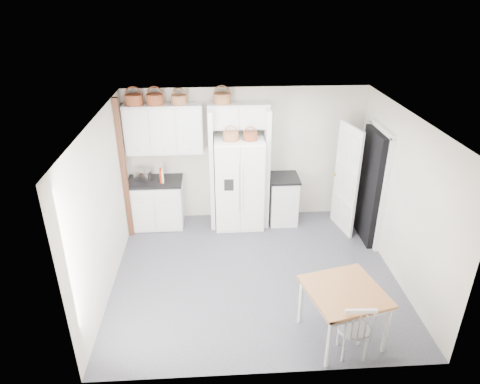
{
  "coord_description": "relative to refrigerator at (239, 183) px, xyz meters",
  "views": [
    {
      "loc": [
        -0.59,
        -5.67,
        4.27
      ],
      "look_at": [
        -0.21,
        0.4,
        1.29
      ],
      "focal_mm": 32.0,
      "sensor_mm": 36.0,
      "label": 1
    }
  ],
  "objects": [
    {
      "name": "trim_post",
      "position": [
        -2.05,
        -0.29,
        0.42
      ],
      "size": [
        0.09,
        0.09,
        2.6
      ],
      "primitive_type": "cube",
      "color": "#46301B",
      "rests_on": "floor"
    },
    {
      "name": "basket_fridge_b",
      "position": [
        0.19,
        -0.1,
        0.94
      ],
      "size": [
        0.25,
        0.25,
        0.14
      ],
      "primitive_type": "cylinder",
      "color": "brown",
      "rests_on": "refrigerator"
    },
    {
      "name": "cookbook_cream",
      "position": [
        -1.42,
        -0.02,
        0.19
      ],
      "size": [
        0.05,
        0.16,
        0.24
      ],
      "primitive_type": "cube",
      "rotation": [
        0.0,
        0.0,
        0.07
      ],
      "color": "beige",
      "rests_on": "counter_left"
    },
    {
      "name": "wall_right",
      "position": [
        2.4,
        -1.64,
        0.42
      ],
      "size": [
        0.0,
        4.0,
        4.0
      ],
      "primitive_type": "plane",
      "rotation": [
        1.57,
        0.0,
        -1.57
      ],
      "color": "#BAB1A7",
      "rests_on": "floor"
    },
    {
      "name": "basket_bridge_a",
      "position": [
        -0.29,
        0.19,
        1.56
      ],
      "size": [
        0.32,
        0.32,
        0.18
      ],
      "primitive_type": "cylinder",
      "color": "brown",
      "rests_on": "bridge_cabinet"
    },
    {
      "name": "wall_back",
      "position": [
        0.15,
        0.36,
        0.42
      ],
      "size": [
        4.5,
        0.0,
        4.5
      ],
      "primitive_type": "plane",
      "rotation": [
        1.57,
        0.0,
        0.0
      ],
      "color": "#BAB1A7",
      "rests_on": "floor"
    },
    {
      "name": "refrigerator",
      "position": [
        0.0,
        0.0,
        0.0
      ],
      "size": [
        0.91,
        0.73,
        1.75
      ],
      "primitive_type": "cube",
      "color": "white",
      "rests_on": "floor"
    },
    {
      "name": "dining_table",
      "position": [
        1.16,
        -3.09,
        -0.49
      ],
      "size": [
        1.12,
        1.12,
        0.77
      ],
      "primitive_type": "cube",
      "rotation": [
        0.0,
        0.0,
        0.24
      ],
      "color": "brown",
      "rests_on": "floor"
    },
    {
      "name": "basket_fridge_a",
      "position": [
        -0.15,
        -0.1,
        0.95
      ],
      "size": [
        0.28,
        0.28,
        0.15
      ],
      "primitive_type": "cylinder",
      "color": "brown",
      "rests_on": "refrigerator"
    },
    {
      "name": "fridge_panel_left",
      "position": [
        -0.51,
        0.06,
        0.27
      ],
      "size": [
        0.08,
        0.6,
        2.3
      ],
      "primitive_type": "cube",
      "color": "white",
      "rests_on": "floor"
    },
    {
      "name": "door_slab",
      "position": [
        1.95,
        -0.31,
        0.15
      ],
      "size": [
        0.21,
        0.79,
        2.05
      ],
      "primitive_type": "cube",
      "rotation": [
        0.0,
        0.0,
        -1.36
      ],
      "color": "white",
      "rests_on": "floor"
    },
    {
      "name": "counter_right",
      "position": [
        0.86,
        0.06,
        0.06
      ],
      "size": [
        0.56,
        0.66,
        0.04
      ],
      "primitive_type": "cube",
      "color": "black",
      "rests_on": "base_cab_right"
    },
    {
      "name": "floor",
      "position": [
        0.15,
        -1.64,
        -0.88
      ],
      "size": [
        4.5,
        4.5,
        0.0
      ],
      "primitive_type": "plane",
      "color": "#39383F",
      "rests_on": "ground"
    },
    {
      "name": "wall_left",
      "position": [
        -2.1,
        -1.64,
        0.42
      ],
      "size": [
        0.0,
        4.0,
        4.0
      ],
      "primitive_type": "plane",
      "rotation": [
        1.57,
        0.0,
        1.57
      ],
      "color": "#BAB1A7",
      "rests_on": "floor"
    },
    {
      "name": "fridge_panel_right",
      "position": [
        0.51,
        0.06,
        0.27
      ],
      "size": [
        0.08,
        0.6,
        2.3
      ],
      "primitive_type": "cube",
      "color": "white",
      "rests_on": "floor"
    },
    {
      "name": "ceiling",
      "position": [
        0.15,
        -1.64,
        1.72
      ],
      "size": [
        4.5,
        4.5,
        0.0
      ],
      "primitive_type": "plane",
      "color": "white",
      "rests_on": "wall_back"
    },
    {
      "name": "toaster",
      "position": [
        -1.79,
        0.04,
        0.17
      ],
      "size": [
        0.33,
        0.25,
        0.2
      ],
      "primitive_type": "cube",
      "rotation": [
        0.0,
        0.0,
        -0.34
      ],
      "color": "silver",
      "rests_on": "counter_left"
    },
    {
      "name": "base_cab_right",
      "position": [
        0.86,
        0.06,
        -0.42
      ],
      "size": [
        0.52,
        0.62,
        0.91
      ],
      "primitive_type": "cube",
      "color": "white",
      "rests_on": "floor"
    },
    {
      "name": "counter_left",
      "position": [
        -1.59,
        0.06,
        0.05
      ],
      "size": [
        1.02,
        0.66,
        0.04
      ],
      "primitive_type": "cube",
      "color": "black",
      "rests_on": "base_cab_left"
    },
    {
      "name": "windsor_chair",
      "position": [
        1.22,
        -3.39,
        -0.47
      ],
      "size": [
        0.41,
        0.38,
        0.8
      ],
      "primitive_type": "cube",
      "rotation": [
        0.0,
        0.0,
        -0.05
      ],
      "color": "white",
      "rests_on": "floor"
    },
    {
      "name": "bridge_cabinet",
      "position": [
        0.0,
        0.19,
        1.25
      ],
      "size": [
        1.12,
        0.34,
        0.45
      ],
      "primitive_type": "cube",
      "color": "white",
      "rests_on": "wall_back"
    },
    {
      "name": "cookbook_red",
      "position": [
        -1.45,
        -0.02,
        0.2
      ],
      "size": [
        0.05,
        0.17,
        0.25
      ],
      "primitive_type": "cube",
      "rotation": [
        0.0,
        0.0,
        0.09
      ],
      "color": "#A92309",
      "rests_on": "counter_left"
    },
    {
      "name": "basket_upper_c",
      "position": [
        -1.04,
        0.19,
        1.55
      ],
      "size": [
        0.28,
        0.28,
        0.16
      ],
      "primitive_type": "cylinder",
      "color": "brown",
      "rests_on": "upper_cabinet"
    },
    {
      "name": "basket_upper_a",
      "position": [
        -1.83,
        0.19,
        1.56
      ],
      "size": [
        0.31,
        0.31,
        0.18
      ],
      "primitive_type": "cylinder",
      "color": "brown",
      "rests_on": "upper_cabinet"
    },
    {
      "name": "base_cab_left",
      "position": [
        -1.59,
        0.06,
        -0.42
      ],
      "size": [
        0.98,
        0.62,
        0.91
      ],
      "primitive_type": "cube",
      "color": "white",
      "rests_on": "floor"
    },
    {
      "name": "upper_cabinet",
      "position": [
        -1.35,
        0.19,
        1.02
      ],
      "size": [
        1.4,
        0.34,
        0.9
      ],
      "primitive_type": "cube",
      "color": "white",
      "rests_on": "wall_back"
    },
    {
      "name": "basket_upper_b",
      "position": [
        -1.47,
        0.19,
        1.56
      ],
      "size": [
        0.31,
        0.31,
        0.18
      ],
      "primitive_type": "cylinder",
      "color": "brown",
      "rests_on": "upper_cabinet"
    },
    {
      "name": "doorway_void",
      "position": [
        2.31,
        -0.64,
        0.15
      ],
      "size": [
        0.18,
        0.85,
        2.05
      ],
      "primitive_type": "cube",
      "color": "black",
      "rests_on": "floor"
    }
  ]
}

